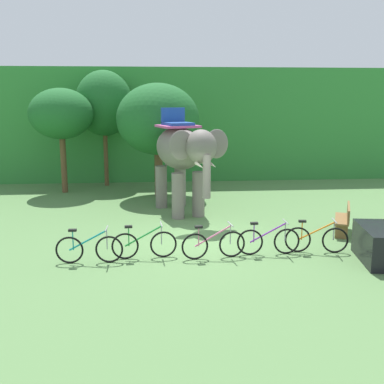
{
  "coord_description": "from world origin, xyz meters",
  "views": [
    {
      "loc": [
        -1.27,
        -13.03,
        4.16
      ],
      "look_at": [
        -0.07,
        1.0,
        1.3
      ],
      "focal_mm": 43.87,
      "sensor_mm": 36.0,
      "label": 1
    }
  ],
  "objects_px": {
    "tree_left": "(61,114)",
    "wooden_bench": "(344,218)",
    "tree_center_right": "(158,120)",
    "tree_far_left": "(104,103)",
    "bike_pink": "(213,244)",
    "bike_orange": "(316,239)",
    "elephant": "(182,153)",
    "bike_purple": "(268,241)",
    "bike_green": "(144,244)",
    "bike_teal": "(89,249)"
  },
  "relations": [
    {
      "from": "tree_center_right",
      "to": "wooden_bench",
      "type": "relative_size",
      "value": 3.07
    },
    {
      "from": "tree_left",
      "to": "bike_orange",
      "type": "distance_m",
      "value": 12.61
    },
    {
      "from": "bike_pink",
      "to": "bike_teal",
      "type": "bearing_deg",
      "value": -178.45
    },
    {
      "from": "bike_teal",
      "to": "tree_left",
      "type": "bearing_deg",
      "value": 103.61
    },
    {
      "from": "tree_center_right",
      "to": "bike_purple",
      "type": "xyz_separation_m",
      "value": [
        2.8,
        -7.91,
        -2.86
      ]
    },
    {
      "from": "tree_far_left",
      "to": "tree_left",
      "type": "bearing_deg",
      "value": -138.69
    },
    {
      "from": "bike_teal",
      "to": "bike_purple",
      "type": "relative_size",
      "value": 1.0
    },
    {
      "from": "tree_left",
      "to": "bike_purple",
      "type": "relative_size",
      "value": 2.66
    },
    {
      "from": "elephant",
      "to": "bike_teal",
      "type": "relative_size",
      "value": 2.48
    },
    {
      "from": "bike_purple",
      "to": "bike_orange",
      "type": "bearing_deg",
      "value": 2.08
    },
    {
      "from": "tree_left",
      "to": "tree_center_right",
      "type": "bearing_deg",
      "value": -15.43
    },
    {
      "from": "bike_teal",
      "to": "wooden_bench",
      "type": "bearing_deg",
      "value": 15.09
    },
    {
      "from": "tree_center_right",
      "to": "bike_teal",
      "type": "xyz_separation_m",
      "value": [
        -1.9,
        -8.17,
        -2.86
      ]
    },
    {
      "from": "tree_far_left",
      "to": "bike_teal",
      "type": "bearing_deg",
      "value": -87.08
    },
    {
      "from": "tree_left",
      "to": "wooden_bench",
      "type": "height_order",
      "value": "tree_left"
    },
    {
      "from": "tree_far_left",
      "to": "bike_purple",
      "type": "relative_size",
      "value": 3.15
    },
    {
      "from": "elephant",
      "to": "bike_orange",
      "type": "bearing_deg",
      "value": -54.37
    },
    {
      "from": "bike_pink",
      "to": "tree_center_right",
      "type": "bearing_deg",
      "value": 99.11
    },
    {
      "from": "bike_green",
      "to": "wooden_bench",
      "type": "height_order",
      "value": "bike_green"
    },
    {
      "from": "tree_left",
      "to": "bike_purple",
      "type": "height_order",
      "value": "tree_left"
    },
    {
      "from": "bike_green",
      "to": "tree_center_right",
      "type": "bearing_deg",
      "value": 86.33
    },
    {
      "from": "tree_left",
      "to": "bike_pink",
      "type": "xyz_separation_m",
      "value": [
        5.45,
        -9.23,
        -3.05
      ]
    },
    {
      "from": "tree_far_left",
      "to": "bike_orange",
      "type": "distance_m",
      "value": 12.88
    },
    {
      "from": "elephant",
      "to": "bike_teal",
      "type": "bearing_deg",
      "value": -118.55
    },
    {
      "from": "wooden_bench",
      "to": "tree_center_right",
      "type": "bearing_deg",
      "value": 132.47
    },
    {
      "from": "tree_far_left",
      "to": "bike_pink",
      "type": "distance_m",
      "value": 11.89
    },
    {
      "from": "tree_left",
      "to": "bike_green",
      "type": "xyz_separation_m",
      "value": [
        3.64,
        -9.07,
        -3.05
      ]
    },
    {
      "from": "tree_center_right",
      "to": "wooden_bench",
      "type": "bearing_deg",
      "value": -47.53
    },
    {
      "from": "wooden_bench",
      "to": "elephant",
      "type": "bearing_deg",
      "value": 148.65
    },
    {
      "from": "tree_center_right",
      "to": "bike_teal",
      "type": "distance_m",
      "value": 8.86
    },
    {
      "from": "tree_left",
      "to": "elephant",
      "type": "distance_m",
      "value": 6.71
    },
    {
      "from": "bike_teal",
      "to": "bike_pink",
      "type": "xyz_separation_m",
      "value": [
        3.19,
        0.09,
        0.0
      ]
    },
    {
      "from": "tree_far_left",
      "to": "tree_center_right",
      "type": "distance_m",
      "value": 3.66
    },
    {
      "from": "bike_pink",
      "to": "bike_purple",
      "type": "relative_size",
      "value": 1.0
    },
    {
      "from": "tree_far_left",
      "to": "wooden_bench",
      "type": "bearing_deg",
      "value": -47.43
    },
    {
      "from": "bike_purple",
      "to": "bike_orange",
      "type": "xyz_separation_m",
      "value": [
        1.34,
        0.05,
        0.0
      ]
    },
    {
      "from": "bike_teal",
      "to": "bike_pink",
      "type": "distance_m",
      "value": 3.19
    },
    {
      "from": "tree_far_left",
      "to": "bike_teal",
      "type": "xyz_separation_m",
      "value": [
        0.55,
        -10.82,
        -3.48
      ]
    },
    {
      "from": "bike_purple",
      "to": "bike_teal",
      "type": "bearing_deg",
      "value": -176.77
    },
    {
      "from": "tree_center_right",
      "to": "bike_orange",
      "type": "distance_m",
      "value": 9.33
    },
    {
      "from": "bike_teal",
      "to": "wooden_bench",
      "type": "relative_size",
      "value": 1.11
    },
    {
      "from": "tree_left",
      "to": "bike_orange",
      "type": "relative_size",
      "value": 2.68
    },
    {
      "from": "tree_far_left",
      "to": "bike_pink",
      "type": "height_order",
      "value": "tree_far_left"
    },
    {
      "from": "bike_pink",
      "to": "bike_orange",
      "type": "relative_size",
      "value": 1.0
    },
    {
      "from": "tree_center_right",
      "to": "tree_far_left",
      "type": "bearing_deg",
      "value": 132.78
    },
    {
      "from": "wooden_bench",
      "to": "bike_teal",
      "type": "bearing_deg",
      "value": -164.91
    },
    {
      "from": "wooden_bench",
      "to": "bike_purple",
      "type": "bearing_deg",
      "value": -148.02
    },
    {
      "from": "bike_purple",
      "to": "wooden_bench",
      "type": "height_order",
      "value": "bike_purple"
    },
    {
      "from": "bike_green",
      "to": "bike_purple",
      "type": "xyz_separation_m",
      "value": [
        3.31,
        0.02,
        0.0
      ]
    },
    {
      "from": "tree_center_right",
      "to": "bike_purple",
      "type": "relative_size",
      "value": 2.77
    }
  ]
}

